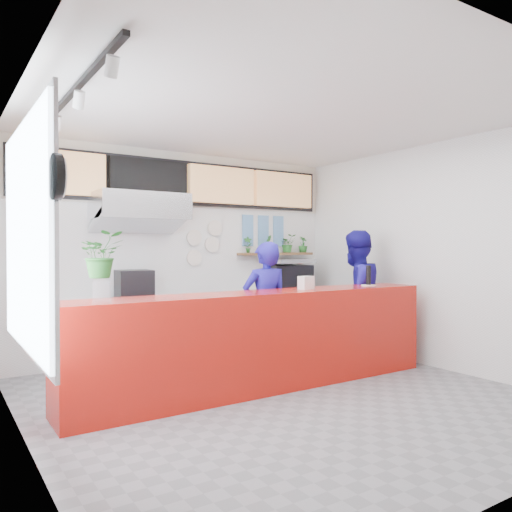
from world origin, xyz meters
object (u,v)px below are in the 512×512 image
panini_oven (134,285)px  staff_right (356,295)px  staff_center (265,309)px  service_counter (263,340)px  espresso_machine (289,278)px  pepper_mill (368,275)px

panini_oven → staff_right: bearing=-20.0°
staff_center → staff_right: bearing=-171.5°
staff_center → service_counter: bearing=61.8°
panini_oven → espresso_machine: 2.59m
espresso_machine → staff_right: staff_right is taller
staff_right → staff_center: bearing=-4.2°
service_counter → panini_oven: size_ratio=10.12×
panini_oven → staff_center: size_ratio=0.27×
service_counter → staff_center: (0.36, 0.48, 0.29)m
panini_oven → espresso_machine: (2.59, 0.00, 0.01)m
service_counter → panini_oven: bearing=115.8°
staff_center → pepper_mill: bearing=168.1°
espresso_machine → pepper_mill: size_ratio=2.58×
pepper_mill → staff_center: bearing=159.7°
staff_center → staff_right: staff_right is taller
espresso_machine → pepper_mill: pepper_mill is taller
espresso_machine → staff_right: size_ratio=0.35×
panini_oven → staff_right: 3.08m
staff_center → staff_right: 1.55m
service_counter → espresso_machine: (1.72, 1.80, 0.56)m
staff_center → pepper_mill: 1.45m
service_counter → panini_oven: 2.07m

